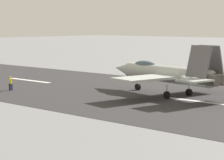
{
  "coord_description": "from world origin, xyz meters",
  "views": [
    {
      "loc": [
        -24.63,
        40.03,
        7.6
      ],
      "look_at": [
        5.44,
        6.02,
        2.2
      ],
      "focal_mm": 75.64,
      "sensor_mm": 36.0,
      "label": 1
    }
  ],
  "objects": [
    {
      "name": "ground_plane",
      "position": [
        0.0,
        0.0,
        0.0
      ],
      "size": [
        400.0,
        400.0,
        0.0
      ],
      "primitive_type": "plane",
      "color": "slate"
    },
    {
      "name": "runway_strip",
      "position": [
        -0.02,
        0.0,
        0.01
      ],
      "size": [
        240.0,
        26.0,
        0.02
      ],
      "color": "#2E2D2E",
      "rests_on": "ground"
    },
    {
      "name": "fighter_jet",
      "position": [
        4.1,
        -1.36,
        2.36
      ],
      "size": [
        17.26,
        14.39,
        5.56
      ],
      "color": "#AAB2AC",
      "rests_on": "ground"
    },
    {
      "name": "crew_person",
      "position": [
        19.57,
        7.59,
        0.84
      ],
      "size": [
        0.62,
        0.46,
        1.67
      ],
      "color": "#1E2338",
      "rests_on": "ground"
    },
    {
      "name": "marker_cone_mid",
      "position": [
        8.05,
        -13.17,
        0.28
      ],
      "size": [
        0.44,
        0.44,
        0.55
      ],
      "primitive_type": "cone",
      "color": "orange",
      "rests_on": "ground"
    }
  ]
}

